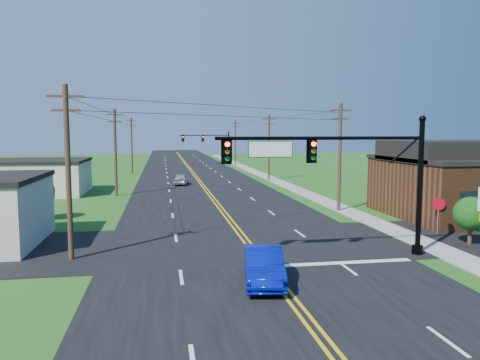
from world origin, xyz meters
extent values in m
plane|color=#224F16|center=(0.00, 0.00, 0.00)|extent=(260.00, 260.00, 0.00)
cube|color=black|center=(0.00, 50.00, 0.02)|extent=(16.00, 220.00, 0.04)
cube|color=black|center=(0.00, 12.00, 0.02)|extent=(70.00, 10.00, 0.04)
cube|color=gray|center=(10.50, 40.00, 0.04)|extent=(2.00, 160.00, 0.08)
cylinder|color=black|center=(8.80, 8.00, 3.60)|extent=(0.28, 0.28, 7.20)
cylinder|color=black|center=(8.80, 8.00, 0.25)|extent=(0.60, 0.60, 0.50)
sphere|color=black|center=(8.80, 8.00, 7.30)|extent=(0.36, 0.36, 0.36)
cylinder|color=black|center=(3.30, 8.00, 6.30)|extent=(11.00, 0.18, 0.18)
cube|color=#045115|center=(0.60, 8.00, 5.75)|extent=(2.30, 0.06, 0.85)
cylinder|color=black|center=(8.80, 80.00, 3.60)|extent=(0.28, 0.28, 7.20)
cylinder|color=black|center=(8.80, 80.00, 0.25)|extent=(0.60, 0.60, 0.50)
sphere|color=black|center=(8.80, 80.00, 7.30)|extent=(0.36, 0.36, 0.36)
cylinder|color=black|center=(3.80, 80.00, 6.00)|extent=(10.00, 0.18, 0.18)
cube|color=#045115|center=(0.60, 80.00, 5.45)|extent=(2.30, 0.06, 0.85)
cube|color=beige|center=(-19.00, 38.00, 1.70)|extent=(12.00, 9.00, 3.40)
cube|color=black|center=(-19.00, 38.00, 3.55)|extent=(12.20, 9.20, 0.30)
cylinder|color=#3A281A|center=(-9.50, 10.00, 4.50)|extent=(0.28, 0.28, 9.00)
cube|color=#3A281A|center=(-9.50, 10.00, 8.40)|extent=(1.80, 0.12, 0.12)
cube|color=#3A281A|center=(-9.50, 10.00, 7.70)|extent=(1.40, 0.12, 0.12)
cylinder|color=#3A281A|center=(-9.50, 35.00, 4.50)|extent=(0.28, 0.28, 9.00)
cube|color=#3A281A|center=(-9.50, 35.00, 8.40)|extent=(1.80, 0.12, 0.12)
cube|color=#3A281A|center=(-9.50, 35.00, 7.70)|extent=(1.40, 0.12, 0.12)
cylinder|color=#3A281A|center=(-9.50, 62.00, 4.50)|extent=(0.28, 0.28, 9.00)
cube|color=#3A281A|center=(-9.50, 62.00, 8.40)|extent=(1.80, 0.12, 0.12)
cube|color=#3A281A|center=(-9.50, 62.00, 7.70)|extent=(1.40, 0.12, 0.12)
cylinder|color=#3A281A|center=(9.80, 22.00, 4.50)|extent=(0.28, 0.28, 9.00)
cube|color=#3A281A|center=(9.80, 22.00, 8.40)|extent=(1.80, 0.12, 0.12)
cube|color=#3A281A|center=(9.80, 22.00, 7.70)|extent=(1.40, 0.12, 0.12)
cylinder|color=#3A281A|center=(9.80, 48.00, 4.50)|extent=(0.28, 0.28, 9.00)
cube|color=#3A281A|center=(9.80, 48.00, 8.40)|extent=(1.80, 0.12, 0.12)
cube|color=#3A281A|center=(9.80, 48.00, 7.70)|extent=(1.40, 0.12, 0.12)
cylinder|color=#3A281A|center=(9.80, 78.00, 4.50)|extent=(0.28, 0.28, 9.00)
cube|color=#3A281A|center=(9.80, 78.00, 8.40)|extent=(1.80, 0.12, 0.12)
cube|color=#3A281A|center=(9.80, 78.00, 7.70)|extent=(1.40, 0.12, 0.12)
cylinder|color=#3A281A|center=(16.00, 26.00, 0.92)|extent=(0.24, 0.24, 1.85)
sphere|color=#0E3E0F|center=(16.00, 26.00, 2.60)|extent=(3.00, 3.00, 3.00)
cylinder|color=#3A281A|center=(13.00, 9.50, 0.66)|extent=(0.24, 0.24, 1.32)
sphere|color=#0E3E0F|center=(13.00, 9.50, 1.86)|extent=(2.00, 2.00, 2.00)
cylinder|color=#3A281A|center=(-14.00, 22.00, 0.77)|extent=(0.24, 0.24, 1.54)
sphere|color=#0E3E0F|center=(-14.00, 22.00, 2.17)|extent=(2.40, 2.40, 2.40)
imported|color=#0713A0|center=(-0.47, 4.64, 0.76)|extent=(2.28, 4.82, 1.53)
imported|color=#B8B8BD|center=(-2.44, 43.98, 0.69)|extent=(2.13, 4.23, 1.38)
cylinder|color=slate|center=(12.82, 12.49, 1.12)|extent=(0.09, 0.09, 2.25)
cylinder|color=#A70917|center=(12.82, 12.46, 1.98)|extent=(0.84, 0.26, 0.86)
camera|label=1|loc=(-4.79, -14.85, 6.60)|focal=35.00mm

